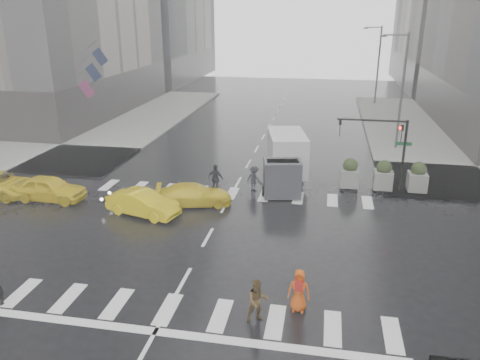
% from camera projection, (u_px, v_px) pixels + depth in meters
% --- Properties ---
extents(ground, '(120.00, 120.00, 0.00)m').
position_uv_depth(ground, '(208.00, 237.00, 22.83)').
color(ground, black).
rests_on(ground, ground).
extents(sidewalk_nw, '(35.00, 35.00, 0.15)m').
position_uv_depth(sidewalk_nw, '(46.00, 133.00, 42.35)').
color(sidewalk_nw, slate).
rests_on(sidewalk_nw, ground).
extents(road_markings, '(18.00, 48.00, 0.01)m').
position_uv_depth(road_markings, '(208.00, 237.00, 22.83)').
color(road_markings, silver).
rests_on(road_markings, ground).
extents(traffic_signal_pole, '(4.45, 0.42, 4.50)m').
position_uv_depth(traffic_signal_pole, '(388.00, 141.00, 27.61)').
color(traffic_signal_pole, black).
rests_on(traffic_signal_pole, ground).
extents(street_lamp_near, '(2.15, 0.22, 9.00)m').
position_uv_depth(street_lamp_near, '(401.00, 87.00, 35.96)').
color(street_lamp_near, '#59595B').
rests_on(street_lamp_near, ground).
extents(street_lamp_far, '(2.15, 0.22, 9.00)m').
position_uv_depth(street_lamp_far, '(377.00, 62.00, 54.48)').
color(street_lamp_far, '#59595B').
rests_on(street_lamp_far, ground).
extents(planter_west, '(1.10, 1.10, 1.80)m').
position_uv_depth(planter_west, '(350.00, 173.00, 28.89)').
color(planter_west, slate).
rests_on(planter_west, ground).
extents(planter_mid, '(1.10, 1.10, 1.80)m').
position_uv_depth(planter_mid, '(383.00, 175.00, 28.54)').
color(planter_mid, slate).
rests_on(planter_mid, ground).
extents(planter_east, '(1.10, 1.10, 1.80)m').
position_uv_depth(planter_east, '(418.00, 177.00, 28.20)').
color(planter_east, slate).
rests_on(planter_east, ground).
extents(flag_cluster, '(2.87, 3.06, 4.69)m').
position_uv_depth(flag_cluster, '(90.00, 70.00, 40.64)').
color(flag_cluster, '#59595B').
rests_on(flag_cluster, ground).
extents(pedestrian_brown, '(0.97, 0.88, 1.63)m').
position_uv_depth(pedestrian_brown, '(258.00, 301.00, 16.39)').
color(pedestrian_brown, '#4A361A').
rests_on(pedestrian_brown, ground).
extents(pedestrian_orange, '(0.83, 0.55, 1.66)m').
position_uv_depth(pedestrian_orange, '(299.00, 290.00, 16.95)').
color(pedestrian_orange, '#C1440D').
rests_on(pedestrian_orange, ground).
extents(pedestrian_far_a, '(1.19, 0.92, 1.80)m').
position_uv_depth(pedestrian_far_a, '(216.00, 179.00, 28.19)').
color(pedestrian_far_a, black).
rests_on(pedestrian_far_a, ground).
extents(pedestrian_far_b, '(1.17, 0.93, 1.59)m').
position_uv_depth(pedestrian_far_b, '(254.00, 179.00, 28.48)').
color(pedestrian_far_b, black).
rests_on(pedestrian_far_b, ground).
extents(taxi_front, '(4.29, 1.80, 1.45)m').
position_uv_depth(taxi_front, '(49.00, 188.00, 27.15)').
color(taxi_front, '#DEC00B').
rests_on(taxi_front, ground).
extents(taxi_mid, '(4.29, 2.43, 1.34)m').
position_uv_depth(taxi_mid, '(143.00, 203.00, 25.16)').
color(taxi_mid, '#DEC00B').
rests_on(taxi_mid, ground).
extents(taxi_rear, '(4.06, 2.69, 1.23)m').
position_uv_depth(taxi_rear, '(194.00, 195.00, 26.52)').
color(taxi_rear, '#DEC00B').
rests_on(taxi_rear, ground).
extents(box_truck, '(2.22, 5.91, 3.14)m').
position_uv_depth(box_truck, '(286.00, 159.00, 29.37)').
color(box_truck, '#B8B8BA').
rests_on(box_truck, ground).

